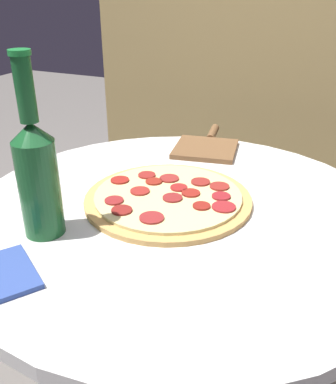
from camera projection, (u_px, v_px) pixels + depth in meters
table at (178, 291)px, 0.89m from camera, size 0.81×0.81×0.72m
fence_panel at (269, 111)px, 1.45m from camera, size 1.27×0.04×1.41m
pizza at (168, 198)px, 0.82m from camera, size 0.32×0.32×0.02m
beer_bottle at (37, 173)px, 0.68m from camera, size 0.07×0.07×0.30m
pizza_paddle at (207, 146)px, 1.08m from camera, size 0.18×0.26×0.02m
napkin at (8, 273)px, 0.62m from camera, size 0.14×0.12×0.01m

